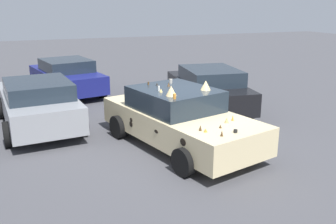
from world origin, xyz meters
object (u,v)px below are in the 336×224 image
at_px(parked_sedan_far_left, 38,103).
at_px(parked_sedan_behind_right, 67,76).
at_px(parked_sedan_behind_left, 208,88).
at_px(art_car_decorated, 178,118).

xyz_separation_m(parked_sedan_far_left, parked_sedan_behind_right, (3.86, -1.22, -0.03)).
height_order(parked_sedan_behind_left, parked_sedan_behind_right, parked_sedan_behind_left).
height_order(parked_sedan_behind_left, parked_sedan_far_left, parked_sedan_behind_left).
bearing_deg(art_car_decorated, parked_sedan_behind_right, -178.50).
xyz_separation_m(parked_sedan_behind_left, parked_sedan_behind_right, (3.98, 4.04, -0.04)).
xyz_separation_m(art_car_decorated, parked_sedan_far_left, (2.73, 3.12, 0.01)).
bearing_deg(parked_sedan_behind_left, parked_sedan_far_left, 96.43).
relative_size(art_car_decorated, parked_sedan_behind_left, 1.10).
xyz_separation_m(parked_sedan_behind_left, parked_sedan_far_left, (0.12, 5.26, -0.00)).
bearing_deg(parked_sedan_behind_right, parked_sedan_far_left, 150.53).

